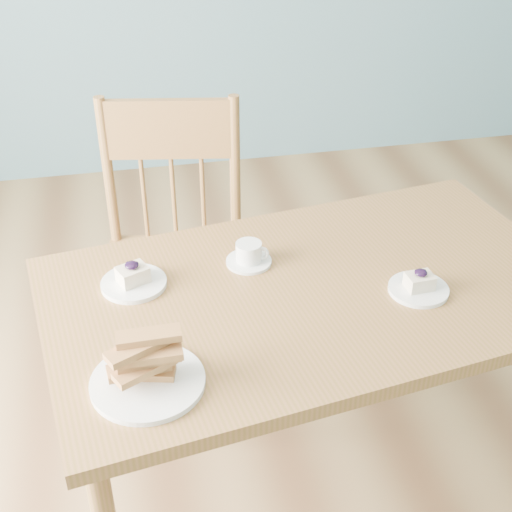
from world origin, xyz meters
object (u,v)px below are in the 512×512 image
dining_table (312,309)px  cheesecake_plate_far (133,280)px  cheesecake_plate_near (419,286)px  coffee_cup (249,255)px  biscotti_plate (146,369)px  dining_chair (173,256)px

dining_table → cheesecake_plate_far: 0.48m
cheesecake_plate_near → coffee_cup: (-0.40, 0.22, 0.01)m
coffee_cup → biscotti_plate: bearing=-104.4°
dining_chair → cheesecake_plate_near: (0.58, -0.63, 0.24)m
dining_chair → biscotti_plate: (-0.13, -0.84, 0.27)m
cheesecake_plate_far → coffee_cup: (0.32, 0.04, 0.01)m
biscotti_plate → coffee_cup: bearing=53.7°
dining_table → cheesecake_plate_far: (-0.46, 0.10, 0.09)m
cheesecake_plate_near → coffee_cup: bearing=151.6°
dining_chair → biscotti_plate: dining_chair is taller
cheesecake_plate_far → cheesecake_plate_near: bearing=-13.7°
dining_table → coffee_cup: bearing=125.9°
dining_chair → cheesecake_plate_far: 0.53m
dining_table → coffee_cup: size_ratio=11.93×
coffee_cup → biscotti_plate: 0.52m
cheesecake_plate_near → biscotti_plate: biscotti_plate is taller
dining_chair → coffee_cup: (0.18, -0.41, 0.25)m
dining_table → dining_chair: 0.66m
dining_table → coffee_cup: 0.23m
cheesecake_plate_far → biscotti_plate: 0.38m
dining_chair → cheesecake_plate_near: dining_chair is taller
dining_table → cheesecake_plate_near: bearing=-24.3°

